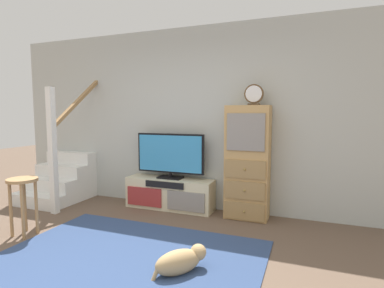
{
  "coord_description": "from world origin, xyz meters",
  "views": [
    {
      "loc": [
        1.62,
        -1.87,
        1.43
      ],
      "look_at": [
        0.14,
        1.99,
        1.02
      ],
      "focal_mm": 28.41,
      "sensor_mm": 36.0,
      "label": 1
    }
  ],
  "objects_px": {
    "side_cabinet": "(248,163)",
    "bar_stool_near": "(23,193)",
    "desk_clock": "(254,95)",
    "television": "(170,155)",
    "media_console": "(170,193)",
    "dog": "(181,261)"
  },
  "relations": [
    {
      "from": "bar_stool_near",
      "to": "dog",
      "type": "relative_size",
      "value": 1.45
    },
    {
      "from": "television",
      "to": "bar_stool_near",
      "type": "distance_m",
      "value": 1.97
    },
    {
      "from": "bar_stool_near",
      "to": "dog",
      "type": "xyz_separation_m",
      "value": [
        2.06,
        -0.13,
        -0.39
      ]
    },
    {
      "from": "dog",
      "to": "television",
      "type": "bearing_deg",
      "value": 117.92
    },
    {
      "from": "desk_clock",
      "to": "media_console",
      "type": "bearing_deg",
      "value": 179.78
    },
    {
      "from": "television",
      "to": "dog",
      "type": "relative_size",
      "value": 2.26
    },
    {
      "from": "side_cabinet",
      "to": "television",
      "type": "bearing_deg",
      "value": 179.32
    },
    {
      "from": "media_console",
      "to": "television",
      "type": "distance_m",
      "value": 0.59
    },
    {
      "from": "media_console",
      "to": "dog",
      "type": "height_order",
      "value": "media_console"
    },
    {
      "from": "television",
      "to": "side_cabinet",
      "type": "bearing_deg",
      "value": -0.68
    },
    {
      "from": "dog",
      "to": "side_cabinet",
      "type": "bearing_deg",
      "value": 80.92
    },
    {
      "from": "television",
      "to": "bar_stool_near",
      "type": "height_order",
      "value": "television"
    },
    {
      "from": "side_cabinet",
      "to": "desk_clock",
      "type": "xyz_separation_m",
      "value": [
        0.07,
        -0.02,
        0.91
      ]
    },
    {
      "from": "media_console",
      "to": "desk_clock",
      "type": "relative_size",
      "value": 4.87
    },
    {
      "from": "media_console",
      "to": "side_cabinet",
      "type": "height_order",
      "value": "side_cabinet"
    },
    {
      "from": "media_console",
      "to": "desk_clock",
      "type": "xyz_separation_m",
      "value": [
        1.23,
        -0.0,
        1.45
      ]
    },
    {
      "from": "media_console",
      "to": "bar_stool_near",
      "type": "distance_m",
      "value": 1.95
    },
    {
      "from": "desk_clock",
      "to": "side_cabinet",
      "type": "bearing_deg",
      "value": 167.88
    },
    {
      "from": "side_cabinet",
      "to": "bar_stool_near",
      "type": "height_order",
      "value": "side_cabinet"
    },
    {
      "from": "media_console",
      "to": "television",
      "type": "relative_size",
      "value": 1.26
    },
    {
      "from": "television",
      "to": "dog",
      "type": "xyz_separation_m",
      "value": [
        0.9,
        -1.69,
        -0.7
      ]
    },
    {
      "from": "bar_stool_near",
      "to": "dog",
      "type": "bearing_deg",
      "value": -3.68
    }
  ]
}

